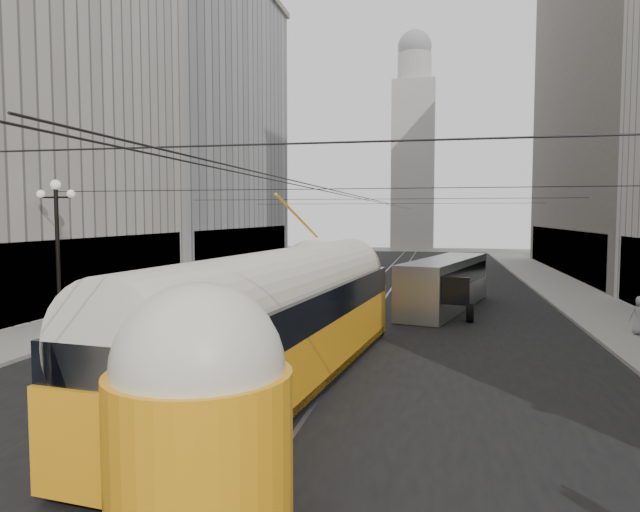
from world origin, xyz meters
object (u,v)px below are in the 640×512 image
at_px(city_bus, 445,282).
at_px(pedestrian_crossing_a, 118,472).
at_px(streetcar, 282,320).
at_px(pedestrian_sidewalk_right, 640,315).

relative_size(city_bus, pedestrian_crossing_a, 6.05).
distance_m(streetcar, pedestrian_sidewalk_right, 15.47).
xyz_separation_m(city_bus, pedestrian_crossing_a, (-5.24, -22.75, -0.57)).
height_order(streetcar, city_bus, streetcar).
height_order(city_bus, pedestrian_crossing_a, city_bus).
bearing_deg(pedestrian_sidewalk_right, streetcar, 42.05).
xyz_separation_m(pedestrian_crossing_a, pedestrian_sidewalk_right, (12.88, 17.00, 0.03)).
distance_m(streetcar, city_bus, 15.72).
distance_m(pedestrian_crossing_a, pedestrian_sidewalk_right, 21.33).
bearing_deg(pedestrian_crossing_a, city_bus, -18.89).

